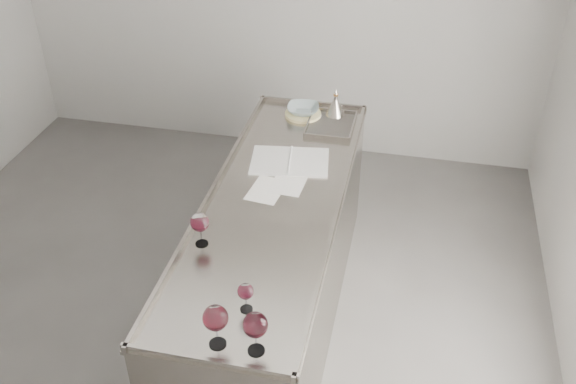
% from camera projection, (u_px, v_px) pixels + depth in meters
% --- Properties ---
extents(room_shell, '(4.54, 5.04, 2.84)m').
position_uv_depth(room_shell, '(162.00, 147.00, 3.19)').
color(room_shell, '#4A4846').
rests_on(room_shell, ground).
extents(counter, '(0.77, 2.42, 0.97)m').
position_uv_depth(counter, '(275.00, 263.00, 3.88)').
color(counter, gray).
rests_on(counter, ground).
extents(wine_glass_left, '(0.10, 0.10, 0.19)m').
position_uv_depth(wine_glass_left, '(200.00, 223.00, 3.22)').
color(wine_glass_left, white).
rests_on(wine_glass_left, counter).
extents(wine_glass_middle, '(0.11, 0.11, 0.21)m').
position_uv_depth(wine_glass_middle, '(215.00, 319.00, 2.65)').
color(wine_glass_middle, white).
rests_on(wine_glass_middle, counter).
extents(wine_glass_right, '(0.11, 0.11, 0.21)m').
position_uv_depth(wine_glass_right, '(255.00, 326.00, 2.63)').
color(wine_glass_right, white).
rests_on(wine_glass_right, counter).
extents(wine_glass_small, '(0.07, 0.07, 0.15)m').
position_uv_depth(wine_glass_small, '(246.00, 292.00, 2.85)').
color(wine_glass_small, white).
rests_on(wine_glass_small, counter).
extents(notebook, '(0.51, 0.39, 0.02)m').
position_uv_depth(notebook, '(290.00, 161.00, 3.93)').
color(notebook, white).
rests_on(notebook, counter).
extents(loose_paper_top, '(0.22, 0.29, 0.00)m').
position_uv_depth(loose_paper_top, '(267.00, 190.00, 3.69)').
color(loose_paper_top, silver).
rests_on(loose_paper_top, counter).
extents(loose_paper_under, '(0.21, 0.28, 0.00)m').
position_uv_depth(loose_paper_under, '(289.00, 182.00, 3.75)').
color(loose_paper_under, silver).
rests_on(loose_paper_under, counter).
extents(trivet, '(0.28, 0.28, 0.02)m').
position_uv_depth(trivet, '(303.00, 114.00, 4.43)').
color(trivet, beige).
rests_on(trivet, counter).
extents(ceramic_bowl, '(0.24, 0.24, 0.05)m').
position_uv_depth(ceramic_bowl, '(303.00, 109.00, 4.41)').
color(ceramic_bowl, '#86989C').
rests_on(ceramic_bowl, trivet).
extents(wine_funnel, '(0.14, 0.14, 0.20)m').
position_uv_depth(wine_funnel, '(335.00, 107.00, 4.41)').
color(wine_funnel, '#ADA49A').
rests_on(wine_funnel, counter).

